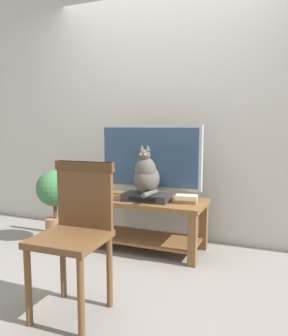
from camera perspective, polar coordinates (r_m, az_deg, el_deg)
name	(u,v)px	position (r m, az deg, el deg)	size (l,w,h in m)	color
ground_plane	(128,272)	(2.82, -2.76, -17.28)	(12.00, 12.00, 0.00)	gray
back_wall	(170,103)	(3.54, 4.44, 10.92)	(7.00, 0.12, 2.80)	beige
tv_stand	(146,215)	(3.18, 0.35, -8.04)	(1.11, 0.52, 0.49)	brown
tv	(150,159)	(3.17, 1.03, 1.56)	(1.00, 0.20, 0.69)	#B7B7BC
media_box	(147,197)	(3.06, 0.46, -4.97)	(0.43, 0.23, 0.07)	#2D2D30
cat	(146,175)	(3.02, 0.39, -1.26)	(0.23, 0.35, 0.45)	#514C47
wooden_chair	(76,225)	(2.15, -11.45, -9.47)	(0.43, 0.43, 0.94)	brown
book_stack	(186,199)	(3.00, 7.26, -5.27)	(0.21, 0.15, 0.07)	olive
potted_plant	(55,196)	(3.46, -14.98, -4.66)	(0.36, 0.36, 0.73)	#9E6B4C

